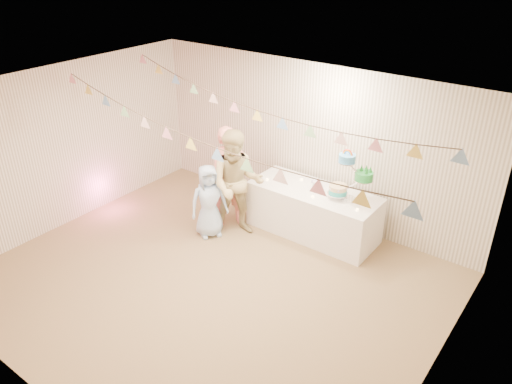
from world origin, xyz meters
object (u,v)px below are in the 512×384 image
Objects in this scene: person_adult_a at (229,177)px; person_adult_b at (237,184)px; cake_stand at (350,178)px; table at (313,212)px; person_child at (209,201)px.

person_adult_b is (0.30, -0.18, 0.04)m from person_adult_a.
person_adult_a reaches higher than cake_stand.
cake_stand is (0.55, 0.05, 0.74)m from table.
person_child is at bearing -141.74° from table.
person_adult_a is at bearing 31.46° from person_child.
cake_stand reaches higher than person_child.
cake_stand is 0.45× the size of person_adult_a.
person_adult_b is at bearing -144.30° from table.
cake_stand is at bearing 5.19° from table.
person_adult_a is 0.55m from person_child.
person_adult_b is at bearing -153.76° from cake_stand.
cake_stand is 2.20m from person_child.
table is 1.66m from person_child.
cake_stand reaches higher than table.
table is at bearing -29.45° from person_adult_a.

